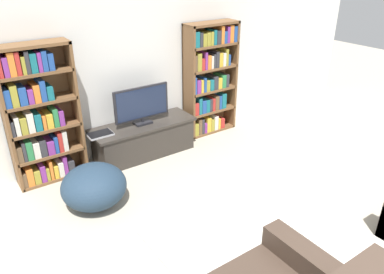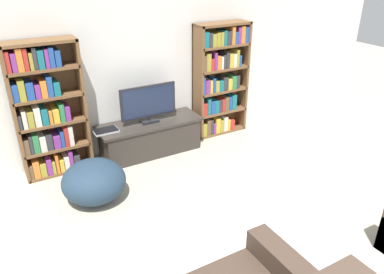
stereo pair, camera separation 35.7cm
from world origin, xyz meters
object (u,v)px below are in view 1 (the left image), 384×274
at_px(bookshelf_right, 208,79).
at_px(tv_stand, 144,139).
at_px(bookshelf_left, 39,117).
at_px(beanbag_ottoman, 94,186).
at_px(laptop, 100,134).
at_px(television, 142,104).

height_order(bookshelf_right, tv_stand, bookshelf_right).
xyz_separation_m(bookshelf_left, beanbag_ottoman, (0.27, -0.88, -0.60)).
relative_size(laptop, beanbag_ottoman, 0.44).
relative_size(bookshelf_left, tv_stand, 1.17).
relative_size(bookshelf_left, laptop, 5.35).
bearing_deg(bookshelf_right, television, -173.79).
xyz_separation_m(bookshelf_right, television, (-1.23, -0.13, -0.11)).
bearing_deg(laptop, bookshelf_left, 167.52).
xyz_separation_m(bookshelf_left, laptop, (0.67, -0.15, -0.35)).
bearing_deg(bookshelf_left, television, -5.95).
distance_m(tv_stand, beanbag_ottoman, 1.28).
bearing_deg(television, bookshelf_left, 174.05).
xyz_separation_m(bookshelf_right, tv_stand, (-1.23, -0.13, -0.63)).
bearing_deg(laptop, beanbag_ottoman, -118.71).
height_order(television, beanbag_ottoman, television).
bearing_deg(television, laptop, -178.84).
height_order(bookshelf_left, television, bookshelf_left).
bearing_deg(tv_stand, laptop, -178.91).
bearing_deg(beanbag_ottoman, bookshelf_right, 21.26).
bearing_deg(beanbag_ottoman, bookshelf_left, 106.98).
height_order(bookshelf_right, laptop, bookshelf_right).
bearing_deg(bookshelf_right, laptop, -175.49).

